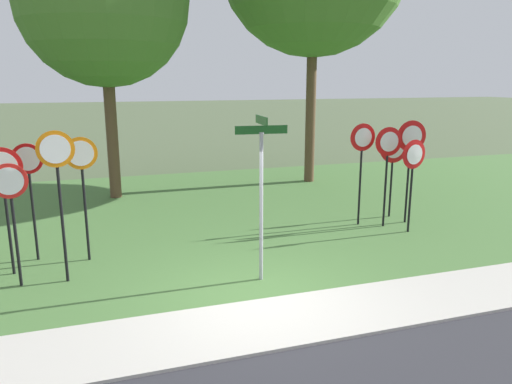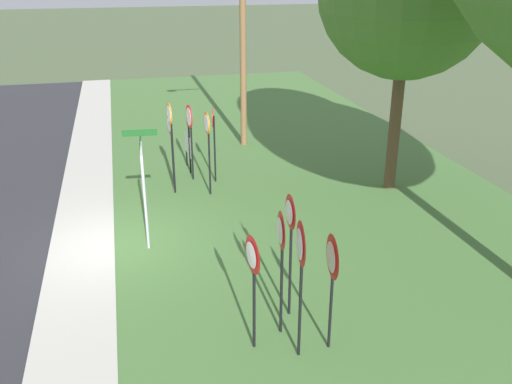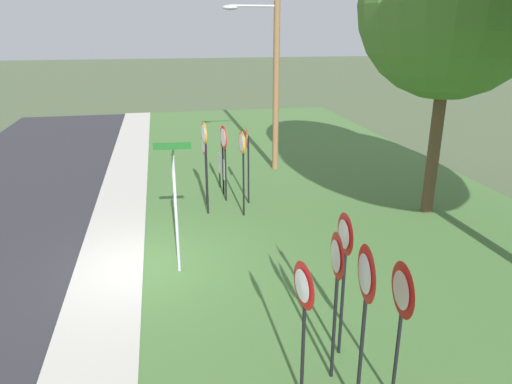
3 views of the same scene
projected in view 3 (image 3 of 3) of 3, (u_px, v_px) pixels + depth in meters
name	position (u px, v px, depth m)	size (l,w,h in m)	color
ground_plane	(143.00, 269.00, 11.40)	(160.00, 160.00, 0.00)	#4C5B3D
sidewalk_strip	(109.00, 271.00, 11.24)	(44.00, 1.60, 0.06)	#BCB7AD
grass_median	(377.00, 246.00, 12.52)	(44.00, 12.00, 0.04)	#477038
stop_sign_near_left	(205.00, 155.00, 14.89)	(0.63, 0.12, 2.30)	black
stop_sign_near_right	(222.00, 147.00, 15.77)	(0.65, 0.12, 2.35)	black
stop_sign_far_left	(224.00, 147.00, 15.15)	(0.75, 0.12, 2.50)	black
stop_sign_far_center	(205.00, 149.00, 14.00)	(0.66, 0.12, 2.85)	black
stop_sign_far_right	(248.00, 150.00, 14.95)	(0.62, 0.13, 2.48)	black
stop_sign_center_tall	(242.00, 156.00, 13.90)	(0.66, 0.11, 2.60)	black
yield_sign_near_left	(364.00, 291.00, 6.50)	(0.81, 0.13, 2.70)	black
yield_sign_near_right	(344.00, 252.00, 7.76)	(0.70, 0.10, 2.64)	black
yield_sign_far_left	(336.00, 273.00, 7.21)	(0.73, 0.12, 2.57)	black
yield_sign_far_right	(401.00, 301.00, 6.80)	(0.82, 0.12, 2.33)	black
yield_sign_center	(303.00, 300.00, 6.86)	(0.71, 0.13, 2.31)	black
street_name_post	(175.00, 198.00, 10.63)	(0.96, 0.81, 3.09)	#9EA0A8
utility_pole	(273.00, 50.00, 17.77)	(2.10, 2.13, 8.55)	brown
notice_board	(221.00, 168.00, 16.43)	(1.10, 0.08, 1.25)	black
oak_tree_left	(452.00, 5.00, 12.89)	(5.11, 5.11, 8.57)	brown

